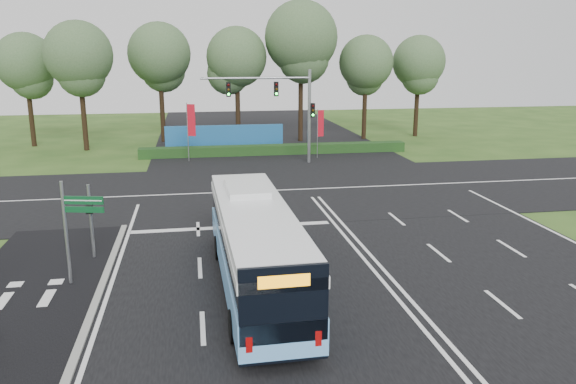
% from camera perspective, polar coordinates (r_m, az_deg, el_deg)
% --- Properties ---
extents(ground, '(120.00, 120.00, 0.00)m').
position_cam_1_polar(ground, '(23.33, 7.60, -6.72)').
color(ground, '#2B4D19').
rests_on(ground, ground).
extents(road_main, '(20.00, 120.00, 0.04)m').
position_cam_1_polar(road_main, '(23.33, 7.60, -6.67)').
color(road_main, black).
rests_on(road_main, ground).
extents(road_cross, '(120.00, 14.00, 0.05)m').
position_cam_1_polar(road_cross, '(34.46, 1.75, 0.26)').
color(road_cross, black).
rests_on(road_cross, ground).
extents(bike_path, '(5.00, 18.00, 0.06)m').
position_cam_1_polar(bike_path, '(20.45, -25.87, -11.06)').
color(bike_path, black).
rests_on(bike_path, ground).
extents(kerb_strip, '(0.25, 18.00, 0.12)m').
position_cam_1_polar(kerb_strip, '(19.88, -19.11, -11.00)').
color(kerb_strip, gray).
rests_on(kerb_strip, ground).
extents(city_bus, '(2.62, 11.43, 3.27)m').
position_cam_1_polar(city_bus, '(19.72, -3.35, -5.45)').
color(city_bus, '#6EB8FF').
rests_on(city_bus, ground).
extents(pedestrian_signal, '(0.27, 0.40, 3.10)m').
position_cam_1_polar(pedestrian_signal, '(23.94, -19.41, -2.60)').
color(pedestrian_signal, gray).
rests_on(pedestrian_signal, ground).
extents(street_sign, '(1.47, 0.41, 3.85)m').
position_cam_1_polar(street_sign, '(21.23, -20.91, -2.71)').
color(street_sign, gray).
rests_on(street_sign, ground).
extents(banner_flag_left, '(0.64, 0.27, 4.52)m').
position_cam_1_polar(banner_flag_left, '(43.54, -9.89, 6.86)').
color(banner_flag_left, gray).
rests_on(banner_flag_left, ground).
extents(banner_flag_mid, '(0.56, 0.20, 3.89)m').
position_cam_1_polar(banner_flag_mid, '(44.72, 3.27, 6.72)').
color(banner_flag_mid, gray).
rests_on(banner_flag_mid, ground).
extents(traffic_light_gantry, '(8.41, 0.28, 7.00)m').
position_cam_1_polar(traffic_light_gantry, '(42.02, -0.23, 9.16)').
color(traffic_light_gantry, gray).
rests_on(traffic_light_gantry, ground).
extents(hedge, '(22.00, 1.20, 0.80)m').
position_cam_1_polar(hedge, '(46.45, -1.29, 4.32)').
color(hedge, '#183B15').
rests_on(hedge, ground).
extents(blue_hoarding, '(10.00, 0.30, 2.20)m').
position_cam_1_polar(blue_hoarding, '(48.40, -6.44, 5.47)').
color(blue_hoarding, '#1C5D9B').
rests_on(blue_hoarding, ground).
extents(eucalyptus_row, '(41.42, 9.23, 12.88)m').
position_cam_1_polar(eucalyptus_row, '(52.51, -5.57, 13.83)').
color(eucalyptus_row, black).
rests_on(eucalyptus_row, ground).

